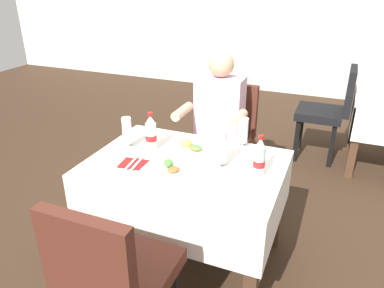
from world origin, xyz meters
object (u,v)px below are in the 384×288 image
(cola_bottle_secondary, at_px, (259,159))
(napkin_cutlery_set, at_px, (135,164))
(chair_near_camera_side, at_px, (114,274))
(main_dining_table, at_px, (186,186))
(chair_far_diner_seat, at_px, (225,138))
(beer_glass_left, at_px, (127,133))
(plate_far_diner, at_px, (193,149))
(cola_bottle_primary, at_px, (151,133))
(seated_diner_far, at_px, (217,124))
(plate_near_camera, at_px, (166,169))
(background_chair_left, at_px, (330,108))
(beer_glass_right, at_px, (220,149))
(beer_glass_middle, at_px, (243,132))

(cola_bottle_secondary, xyz_separation_m, napkin_cutlery_set, (-0.72, -0.15, -0.10))
(chair_near_camera_side, bearing_deg, main_dining_table, 90.00)
(chair_far_diner_seat, relative_size, beer_glass_left, 4.66)
(plate_far_diner, bearing_deg, cola_bottle_primary, -166.18)
(main_dining_table, relative_size, cola_bottle_primary, 4.66)
(chair_near_camera_side, distance_m, seated_diner_far, 1.52)
(main_dining_table, bearing_deg, plate_near_camera, -112.84)
(plate_near_camera, height_order, cola_bottle_secondary, cola_bottle_secondary)
(plate_far_diner, distance_m, background_chair_left, 1.92)
(chair_near_camera_side, xyz_separation_m, plate_far_diner, (-0.02, 0.97, 0.19))
(main_dining_table, relative_size, beer_glass_right, 5.24)
(seated_diner_far, height_order, napkin_cutlery_set, seated_diner_far)
(chair_far_diner_seat, height_order, beer_glass_middle, chair_far_diner_seat)
(seated_diner_far, xyz_separation_m, cola_bottle_primary, (-0.24, -0.61, 0.12))
(chair_far_diner_seat, distance_m, seated_diner_far, 0.20)
(beer_glass_middle, height_order, napkin_cutlery_set, beer_glass_middle)
(chair_near_camera_side, height_order, cola_bottle_secondary, cola_bottle_secondary)
(beer_glass_left, bearing_deg, plate_far_diner, 13.77)
(plate_near_camera, distance_m, cola_bottle_primary, 0.34)
(seated_diner_far, relative_size, beer_glass_left, 6.06)
(main_dining_table, height_order, plate_far_diner, plate_far_diner)
(plate_far_diner, xyz_separation_m, napkin_cutlery_set, (-0.26, -0.30, -0.01))
(beer_glass_left, height_order, cola_bottle_secondary, cola_bottle_secondary)
(beer_glass_left, xyz_separation_m, background_chair_left, (1.17, 1.86, -0.28))
(plate_far_diner, height_order, beer_glass_right, beer_glass_right)
(main_dining_table, xyz_separation_m, beer_glass_left, (-0.44, 0.05, 0.27))
(chair_far_diner_seat, xyz_separation_m, background_chair_left, (0.73, 1.10, 0.00))
(chair_far_diner_seat, xyz_separation_m, napkin_cutlery_set, (-0.27, -0.96, 0.18))
(plate_far_diner, bearing_deg, cola_bottle_secondary, -18.00)
(cola_bottle_primary, bearing_deg, main_dining_table, -17.86)
(main_dining_table, bearing_deg, background_chair_left, 68.99)
(cola_bottle_secondary, xyz_separation_m, background_chair_left, (0.29, 1.91, -0.28))
(plate_far_diner, distance_m, cola_bottle_secondary, 0.50)
(beer_glass_right, bearing_deg, background_chair_left, 74.45)
(seated_diner_far, relative_size, background_chair_left, 1.30)
(main_dining_table, relative_size, beer_glass_left, 5.65)
(beer_glass_left, distance_m, cola_bottle_secondary, 0.89)
(beer_glass_middle, xyz_separation_m, cola_bottle_secondary, (0.19, -0.35, 0.00))
(main_dining_table, height_order, chair_far_diner_seat, chair_far_diner_seat)
(seated_diner_far, xyz_separation_m, cola_bottle_secondary, (0.49, -0.70, 0.12))
(plate_far_diner, distance_m, cola_bottle_primary, 0.29)
(chair_near_camera_side, xyz_separation_m, napkin_cutlery_set, (-0.27, 0.67, 0.18))
(plate_near_camera, xyz_separation_m, beer_glass_middle, (0.32, 0.50, 0.09))
(plate_far_diner, distance_m, beer_glass_right, 0.28)
(main_dining_table, bearing_deg, beer_glass_left, 173.09)
(chair_near_camera_side, relative_size, cola_bottle_secondary, 3.86)
(cola_bottle_primary, bearing_deg, napkin_cutlery_set, -87.75)
(seated_diner_far, xyz_separation_m, background_chair_left, (0.77, 1.21, -0.16))
(background_chair_left, bearing_deg, beer_glass_middle, -107.01)
(beer_glass_right, relative_size, napkin_cutlery_set, 1.15)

